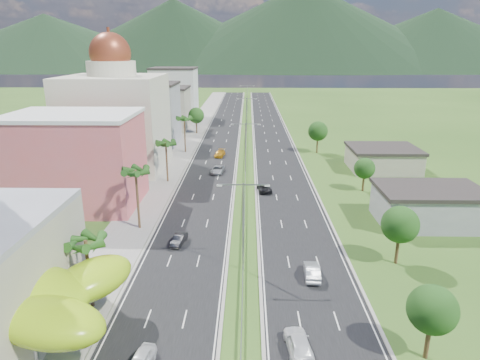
{
  "coord_description": "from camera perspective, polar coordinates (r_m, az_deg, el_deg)",
  "views": [
    {
      "loc": [
        0.52,
        -36.12,
        25.76
      ],
      "look_at": [
        -0.65,
        23.98,
        7.0
      ],
      "focal_mm": 32.0,
      "sensor_mm": 36.0,
      "label": 1
    }
  ],
  "objects": [
    {
      "name": "ground",
      "position": [
        44.37,
        0.25,
        -18.16
      ],
      "size": [
        500.0,
        500.0,
        0.0
      ],
      "primitive_type": "plane",
      "color": "#2D5119",
      "rests_on": "ground"
    },
    {
      "name": "road_left",
      "position": [
        128.97,
        -2.49,
        5.8
      ],
      "size": [
        11.0,
        260.0,
        0.04
      ],
      "primitive_type": "cube",
      "color": "black",
      "rests_on": "ground"
    },
    {
      "name": "road_right",
      "position": [
        128.91,
        4.21,
        5.77
      ],
      "size": [
        11.0,
        260.0,
        0.04
      ],
      "primitive_type": "cube",
      "color": "black",
      "rests_on": "ground"
    },
    {
      "name": "sidewalk_left",
      "position": [
        129.9,
        -6.7,
        5.8
      ],
      "size": [
        7.0,
        260.0,
        0.12
      ],
      "primitive_type": "cube",
      "color": "gray",
      "rests_on": "ground"
    },
    {
      "name": "median_guardrail",
      "position": [
        111.0,
        0.82,
        4.24
      ],
      "size": [
        0.1,
        216.06,
        0.76
      ],
      "color": "gray",
      "rests_on": "ground"
    },
    {
      "name": "streetlight_median_b",
      "position": [
        49.89,
        0.43,
        -5.07
      ],
      "size": [
        6.04,
        0.25,
        11.0
      ],
      "color": "gray",
      "rests_on": "ground"
    },
    {
      "name": "streetlight_median_c",
      "position": [
        88.2,
        0.75,
        4.88
      ],
      "size": [
        6.04,
        0.25,
        11.0
      ],
      "color": "gray",
      "rests_on": "ground"
    },
    {
      "name": "streetlight_median_d",
      "position": [
        132.49,
        0.88,
        9.08
      ],
      "size": [
        6.04,
        0.25,
        11.0
      ],
      "color": "gray",
      "rests_on": "ground"
    },
    {
      "name": "streetlight_median_e",
      "position": [
        177.14,
        0.95,
        11.17
      ],
      "size": [
        6.04,
        0.25,
        11.0
      ],
      "color": "gray",
      "rests_on": "ground"
    },
    {
      "name": "lime_canopy",
      "position": [
        43.4,
        -28.12,
        -13.51
      ],
      "size": [
        18.0,
        15.0,
        7.4
      ],
      "color": "#99C913",
      "rests_on": "ground"
    },
    {
      "name": "pink_shophouse",
      "position": [
        76.07,
        -20.96,
        2.28
      ],
      "size": [
        20.0,
        15.0,
        15.0
      ],
      "primitive_type": "cube",
      "color": "#D55758",
      "rests_on": "ground"
    },
    {
      "name": "domed_building",
      "position": [
        96.56,
        -16.25,
        8.07
      ],
      "size": [
        20.0,
        20.0,
        28.7
      ],
      "color": "beige",
      "rests_on": "ground"
    },
    {
      "name": "midrise_grey",
      "position": [
        120.65,
        -12.22,
        8.48
      ],
      "size": [
        16.0,
        15.0,
        16.0
      ],
      "primitive_type": "cube",
      "color": "gray",
      "rests_on": "ground"
    },
    {
      "name": "midrise_beige",
      "position": [
        142.15,
        -10.2,
        9.27
      ],
      "size": [
        16.0,
        15.0,
        13.0
      ],
      "primitive_type": "cube",
      "color": "gray",
      "rests_on": "ground"
    },
    {
      "name": "midrise_white",
      "position": [
        164.31,
        -8.71,
        11.28
      ],
      "size": [
        16.0,
        15.0,
        18.0
      ],
      "primitive_type": "cube",
      "color": "silver",
      "rests_on": "ground"
    },
    {
      "name": "shed_near",
      "position": [
        70.94,
        23.87,
        -3.36
      ],
      "size": [
        15.0,
        10.0,
        5.0
      ],
      "primitive_type": "cube",
      "color": "gray",
      "rests_on": "ground"
    },
    {
      "name": "shed_far",
      "position": [
        98.63,
        18.49,
        2.6
      ],
      "size": [
        14.0,
        12.0,
        4.4
      ],
      "primitive_type": "cube",
      "color": "gray",
      "rests_on": "ground"
    },
    {
      "name": "palm_tree_b",
      "position": [
        45.38,
        -19.88,
        -8.11
      ],
      "size": [
        3.6,
        3.6,
        8.1
      ],
      "color": "#47301C",
      "rests_on": "ground"
    },
    {
      "name": "palm_tree_c",
      "position": [
        62.71,
        -13.74,
        0.85
      ],
      "size": [
        3.6,
        3.6,
        9.6
      ],
      "color": "#47301C",
      "rests_on": "ground"
    },
    {
      "name": "palm_tree_d",
      "position": [
        84.67,
        -9.86,
        4.65
      ],
      "size": [
        3.6,
        3.6,
        8.6
      ],
      "color": "#47301C",
      "rests_on": "ground"
    },
    {
      "name": "palm_tree_e",
      "position": [
        108.73,
        -7.45,
        7.95
      ],
      "size": [
        3.6,
        3.6,
        9.4
      ],
      "color": "#47301C",
      "rests_on": "ground"
    },
    {
      "name": "leafy_tree_lfar",
      "position": [
        133.63,
        -5.85,
        8.56
      ],
      "size": [
        4.9,
        4.9,
        8.05
      ],
      "color": "#47301C",
      "rests_on": "ground"
    },
    {
      "name": "leafy_tree_ra",
      "position": [
        40.6,
        24.27,
        -15.5
      ],
      "size": [
        4.2,
        4.2,
        6.9
      ],
      "color": "#47301C",
      "rests_on": "ground"
    },
    {
      "name": "leafy_tree_rb",
      "position": [
        55.5,
        20.57,
        -5.6
      ],
      "size": [
        4.55,
        4.55,
        7.47
      ],
      "color": "#47301C",
      "rests_on": "ground"
    },
    {
      "name": "leafy_tree_rc",
      "position": [
        81.93,
        16.27,
        1.49
      ],
      "size": [
        3.85,
        3.85,
        6.33
      ],
      "color": "#47301C",
      "rests_on": "ground"
    },
    {
      "name": "leafy_tree_rd",
      "position": [
        109.43,
        10.35,
        6.42
      ],
      "size": [
        4.9,
        4.9,
        8.05
      ],
      "color": "#47301C",
      "rests_on": "ground"
    },
    {
      "name": "mountain_ridge",
      "position": [
        490.42,
        8.33,
        14.14
      ],
      "size": [
        860.0,
        140.0,
        90.0
      ],
      "primitive_type": null,
      "color": "black",
      "rests_on": "ground"
    },
    {
      "name": "car_dark_left",
      "position": [
        59.33,
        -8.14,
        -7.84
      ],
      "size": [
        2.05,
        4.18,
        1.32
      ],
      "primitive_type": "imported",
      "rotation": [
        0.0,
        0.0,
        -0.17
      ],
      "color": "black",
      "rests_on": "road_left"
    },
    {
      "name": "car_silver_mid_left",
      "position": [
        91.15,
        -3.0,
        1.39
      ],
      "size": [
        3.05,
        5.43,
        1.43
      ],
      "primitive_type": "imported",
      "rotation": [
        0.0,
        0.0,
        -0.14
      ],
      "color": "#94969B",
      "rests_on": "road_left"
    },
    {
      "name": "car_yellow_far_left",
      "position": [
        105.06,
        -2.7,
        3.55
      ],
      "size": [
        2.77,
        5.31,
        1.47
      ],
      "primitive_type": "imported",
      "rotation": [
        0.0,
        0.0,
        -0.15
      ],
      "color": "#BF8516",
      "rests_on": "road_left"
    },
    {
      "name": "car_white_near_right",
      "position": [
        40.43,
        7.83,
        -20.79
      ],
      "size": [
        2.55,
        5.25,
        1.73
      ],
      "primitive_type": "imported",
      "rotation": [
        0.0,
        0.0,
        3.25
      ],
      "color": "white",
      "rests_on": "road_right"
    },
    {
      "name": "car_silver_right",
      "position": [
        51.52,
        9.58,
        -11.88
      ],
      "size": [
        1.89,
        4.83,
        1.57
      ],
      "primitive_type": "imported",
      "rotation": [
        0.0,
        0.0,
        3.09
      ],
      "color": "#B5B9BE",
      "rests_on": "road_right"
    },
    {
      "name": "car_dark_far_right",
      "position": [
        79.66,
        3.27,
        -1.01
      ],
      "size": [
        2.83,
        5.19,
        1.38
      ],
      "primitive_type": "imported",
      "rotation": [
        0.0,
        0.0,
        3.25
      ],
      "color": "black",
      "rests_on": "road_right"
    }
  ]
}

